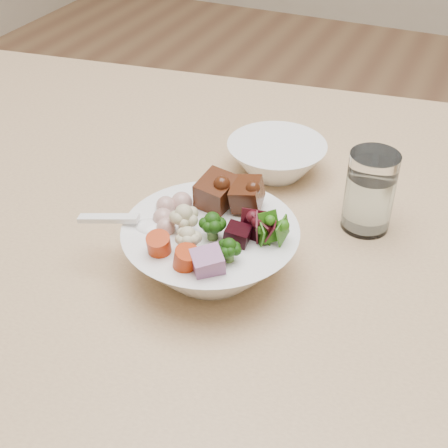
% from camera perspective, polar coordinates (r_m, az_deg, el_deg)
% --- Properties ---
extents(dining_table, '(1.81, 1.18, 0.79)m').
position_cam_1_polar(dining_table, '(0.82, 14.00, -7.90)').
color(dining_table, tan).
rests_on(dining_table, ground).
extents(food_bowl, '(0.20, 0.20, 0.11)m').
position_cam_1_polar(food_bowl, '(0.72, -1.07, -2.04)').
color(food_bowl, white).
rests_on(food_bowl, dining_table).
extents(soup_spoon, '(0.11, 0.04, 0.02)m').
position_cam_1_polar(soup_spoon, '(0.71, -7.76, -0.12)').
color(soup_spoon, white).
rests_on(soup_spoon, food_bowl).
extents(water_glass, '(0.06, 0.06, 0.11)m').
position_cam_1_polar(water_glass, '(0.80, 13.14, 2.64)').
color(water_glass, white).
rests_on(water_glass, dining_table).
extents(side_bowl, '(0.14, 0.14, 0.05)m').
position_cam_1_polar(side_bowl, '(0.90, 4.80, 5.99)').
color(side_bowl, white).
rests_on(side_bowl, dining_table).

